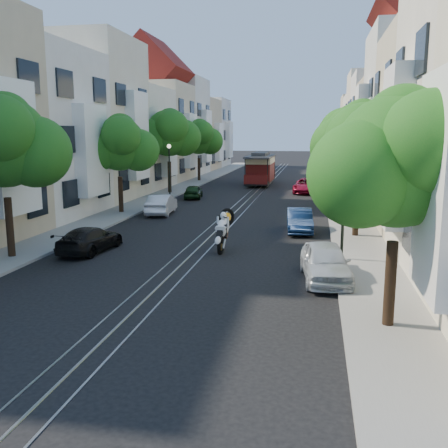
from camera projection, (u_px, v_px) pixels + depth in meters
The scene contains 27 objects.
ground at pixel (257, 191), 44.68m from camera, with size 200.00×200.00×0.00m, color black.
sidewalk_east at pixel (340, 192), 43.38m from camera, with size 2.50×80.00×0.12m, color gray.
sidewalk_west at pixel (179, 189), 45.96m from camera, with size 2.50×80.00×0.12m, color gray.
rail_left at pixel (251, 191), 44.78m from camera, with size 0.06×80.00×0.02m, color gray.
rail_slot at pixel (257, 191), 44.68m from camera, with size 0.06×80.00×0.02m, color gray.
rail_right at pixel (263, 191), 44.58m from camera, with size 0.06×80.00×0.02m, color gray.
lane_line at pixel (257, 191), 44.68m from camera, with size 0.08×80.00×0.01m, color tan.
townhouses_east at pixel (399, 133), 41.54m from camera, with size 7.75×72.00×12.00m.
townhouses_west at pixel (129, 134), 45.80m from camera, with size 7.75×72.00×11.76m.
tree_e_a at pixel (400, 164), 12.58m from camera, with size 4.72×3.87×6.27m.
tree_e_b at pixel (361, 142), 24.13m from camera, with size 4.93×4.08×6.68m.
tree_e_c at pixel (347, 141), 34.79m from camera, with size 4.84×3.99×6.52m.
tree_e_d at pixel (341, 136), 45.38m from camera, with size 5.01×4.16×6.85m.
tree_w_a at pixel (4, 144), 19.93m from camera, with size 4.93×4.08×6.68m.
tree_w_b at pixel (120, 145), 31.59m from camera, with size 4.72×3.87×6.27m.
tree_w_c at pixel (169, 134), 42.11m from camera, with size 5.13×4.28×7.09m.
tree_w_d at pixel (199, 138), 52.84m from camera, with size 4.84×3.99×6.52m.
lamp_east at pixel (344, 192), 19.83m from camera, with size 0.32×0.32×4.16m.
lamp_west at pixel (169, 163), 39.49m from camera, with size 0.32×0.32×4.16m.
sportbike_rider at pixel (223, 229), 21.97m from camera, with size 0.68×2.12×1.90m.
cable_car at pixel (261, 167), 49.99m from camera, with size 2.48×7.73×2.96m.
parked_car_e_near at pixel (325, 262), 17.64m from camera, with size 1.59×3.94×1.34m, color silver.
parked_car_e_mid at pixel (300, 220), 26.36m from camera, with size 1.28×3.68×1.21m, color #0D1F41.
parked_car_e_far at pixel (307, 186), 43.22m from camera, with size 2.09×4.53×1.26m, color maroon.
parked_car_w_near at pixel (90, 239), 21.94m from camera, with size 1.56×3.84×1.11m, color black.
parked_car_w_mid at pixel (161, 204), 32.08m from camera, with size 1.37×3.93×1.29m, color silver.
parked_car_w_far at pixel (193, 192), 39.71m from camera, with size 1.30×3.22×1.10m, color black.
Camera 1 is at (5.17, -16.27, 5.19)m, focal length 40.00 mm.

